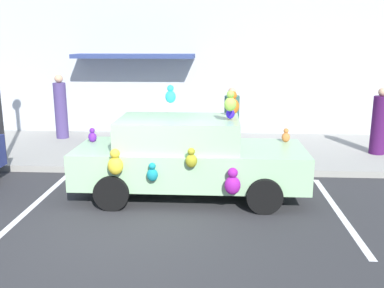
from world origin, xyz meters
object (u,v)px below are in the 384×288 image
Objects in this scene: pedestrian_by_lamp at (379,124)px; plush_covered_car at (187,156)px; teddy_bear_on_sidewalk at (161,145)px; pedestrian_walking_past at (232,124)px; pedestrian_near_shopfront at (61,109)px.

plush_covered_car is at bearing -147.82° from pedestrian_by_lamp.
teddy_bear_on_sidewalk is 5.57m from pedestrian_by_lamp.
plush_covered_car is 2.60× the size of pedestrian_by_lamp.
pedestrian_by_lamp is (5.49, 0.80, 0.42)m from teddy_bear_on_sidewalk.
pedestrian_walking_past is at bearing -176.84° from pedestrian_by_lamp.
plush_covered_car is 5.93m from pedestrian_near_shopfront.
pedestrian_near_shopfront is (-4.06, 4.32, 0.23)m from plush_covered_car.
plush_covered_car is 2.59× the size of pedestrian_walking_past.
plush_covered_car is at bearing -108.91° from pedestrian_walking_past.
pedestrian_walking_past is (5.00, -1.57, -0.10)m from pedestrian_near_shopfront.
plush_covered_car is 2.33× the size of pedestrian_near_shopfront.
pedestrian_near_shopfront reaches higher than pedestrian_walking_past.
pedestrian_near_shopfront is (-3.26, 2.16, 0.53)m from teddy_bear_on_sidewalk.
pedestrian_by_lamp is at bearing 32.18° from plush_covered_car.
teddy_bear_on_sidewalk is 0.45× the size of pedestrian_walking_past.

